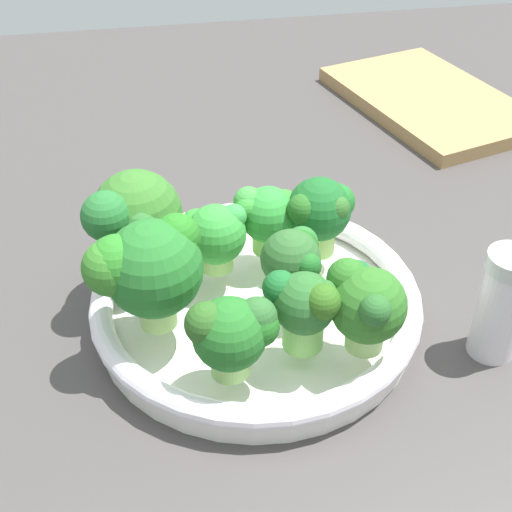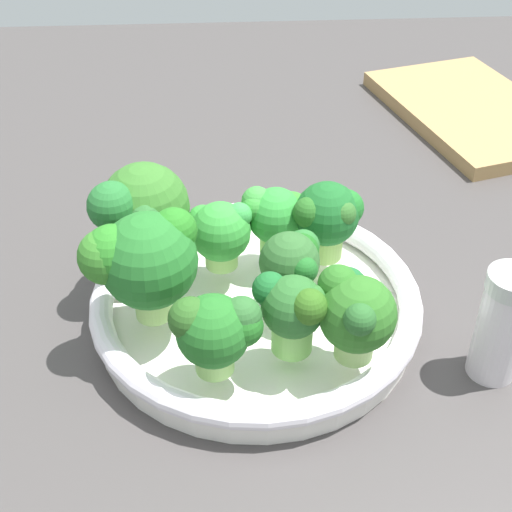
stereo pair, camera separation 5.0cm
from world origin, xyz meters
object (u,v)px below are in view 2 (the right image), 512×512
Objects in this scene: broccoli_floret_6 at (141,259)px; broccoli_floret_8 at (293,309)px; broccoli_floret_0 at (293,261)px; bowl at (256,304)px; broccoli_floret_1 at (274,215)px; pepper_shaker at (502,325)px; broccoli_floret_5 at (140,208)px; broccoli_floret_7 at (220,231)px; broccoli_floret_3 at (354,310)px; broccoli_floret_4 at (217,329)px; cutting_board at (473,111)px; broccoli_floret_2 at (328,216)px.

broccoli_floret_6 is 10.74cm from broccoli_floret_8.
bowl is at bearing 70.05° from broccoli_floret_0.
broccoli_floret_1 is 0.64× the size of pepper_shaker.
broccoli_floret_5 is 6.21cm from broccoli_floret_7.
broccoli_floret_1 is at bearing 52.88° from pepper_shaker.
bowl is 6.12cm from broccoli_floret_7.
pepper_shaker is at bearing -86.59° from broccoli_floret_3.
broccoli_floret_5 is (11.39, 14.30, 0.87)cm from broccoli_floret_3.
broccoli_floret_8 is at bearing 90.14° from pepper_shaker.
pepper_shaker is (-9.57, -18.78, -1.76)cm from broccoli_floret_7.
broccoli_floret_6 is 0.94× the size of pepper_shaker.
broccoli_floret_1 is 0.93× the size of broccoli_floret_4.
broccoli_floret_5 is at bearing 64.21° from broccoli_floret_0.
cutting_board is (28.20, -25.28, -5.70)cm from broccoli_floret_1.
broccoli_floret_2 is 0.26× the size of cutting_board.
bowl is 5.43cm from broccoli_floret_0.
broccoli_floret_6 reaches higher than pepper_shaker.
broccoli_floret_6 is at bearing 42.04° from broccoli_floret_4.
broccoli_floret_5 reaches higher than cutting_board.
bowl is 3.88× the size of broccoli_floret_2.
broccoli_floret_8 is (-9.60, -4.54, 0.50)cm from broccoli_floret_7.
bowl is 4.01× the size of broccoli_floret_3.
broccoli_floret_0 is at bearing -115.79° from broccoli_floret_5.
broccoli_floret_6 is (-7.08, 9.56, 1.66)cm from broccoli_floret_1.
broccoli_floret_8 is (-3.97, -9.87, -1.49)cm from broccoli_floret_6.
broccoli_floret_0 is 0.22× the size of cutting_board.
cutting_board is (39.25, -24.97, -5.87)cm from broccoli_floret_8.
bowl is 42.50cm from cutting_board.
broccoli_floret_8 is at bearing -111.89° from broccoli_floret_6.
broccoli_floret_7 is 0.93× the size of broccoli_floret_8.
broccoli_floret_8 is at bearing -162.72° from bowl.
broccoli_floret_3 is at bearing -151.62° from broccoli_floret_0.
broccoli_floret_7 is (11.12, -0.38, -0.39)cm from broccoli_floret_4.
broccoli_floret_7 is at bearing 38.66° from bowl.
cutting_board is (28.45, -35.41, -6.91)cm from broccoli_floret_5.
broccoli_floret_3 is at bearing -140.48° from broccoli_floret_7.
broccoli_floret_7 reaches higher than cutting_board.
cutting_board is (32.84, -26.97, -0.81)cm from bowl.
cutting_board is at bearing -36.26° from broccoli_floret_4.
broccoli_floret_4 is at bearing 141.78° from broccoli_floret_0.
bowl is at bearing 122.48° from broccoli_floret_2.
broccoli_floret_2 is (3.64, -5.72, 5.33)cm from bowl.
broccoli_floret_5 reaches higher than broccoli_floret_0.
pepper_shaker reaches higher than broccoli_floret_0.
broccoli_floret_1 is at bearing -71.12° from broccoli_floret_7.
broccoli_floret_4 reaches higher than bowl.
broccoli_floret_4 is 0.73× the size of broccoli_floret_6.
broccoli_floret_5 is at bearing 44.02° from broccoli_floret_8.
cutting_board is at bearing -44.64° from broccoli_floret_6.
broccoli_floret_4 is 50.88cm from cutting_board.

